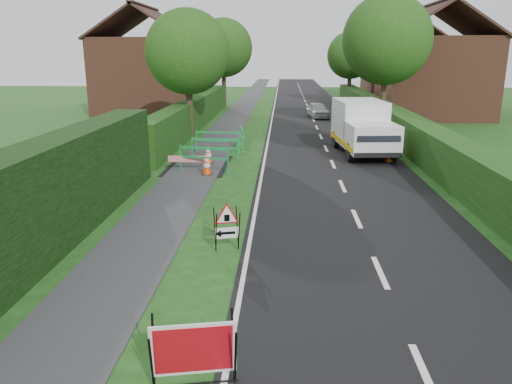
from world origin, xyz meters
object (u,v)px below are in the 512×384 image
object	(u,v)px
works_van	(362,126)
triangle_sign	(225,223)
red_rect_sign	(194,351)
hatchback_car	(318,110)

from	to	relation	value
works_van	triangle_sign	bearing A→B (deg)	-117.34
red_rect_sign	hatchback_car	xyz separation A→B (m)	(3.62, 29.90, -0.03)
red_rect_sign	works_van	world-z (taller)	works_van
triangle_sign	works_van	world-z (taller)	works_van
red_rect_sign	works_van	xyz separation A→B (m)	(4.76, 16.82, 0.68)
red_rect_sign	hatchback_car	size ratio (longest dim) A/B	0.40
works_van	hatchback_car	xyz separation A→B (m)	(-1.13, 13.07, -0.71)
hatchback_car	works_van	bearing A→B (deg)	-93.55
triangle_sign	red_rect_sign	bearing A→B (deg)	-103.63
red_rect_sign	hatchback_car	bearing A→B (deg)	72.25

